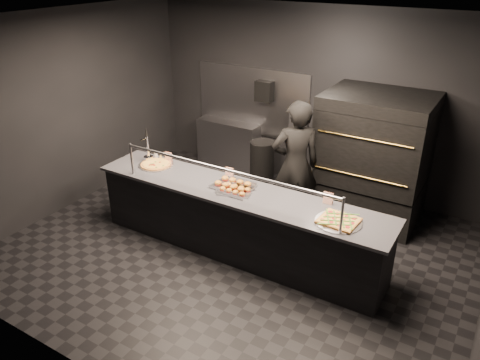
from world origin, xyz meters
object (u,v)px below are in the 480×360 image
Objects in this scene: fire_extinguisher at (293,124)px; beer_tap at (148,152)px; service_counter at (237,221)px; pizza_oven at (373,157)px; square_pizza at (339,221)px; slider_tray_b at (235,190)px; round_pizza at (156,164)px; worker at (295,165)px; towel_dispenser at (265,91)px; trash_bin at (262,161)px; prep_shelf at (229,145)px; slider_tray_a at (233,185)px.

beer_tap reaches higher than fire_extinguisher.
service_counter is 2.15× the size of pizza_oven.
beer_tap is at bearing 175.05° from service_counter.
service_counter reaches higher than square_pizza.
slider_tray_b is 0.91× the size of square_pizza.
square_pizza is (2.82, -0.16, 0.00)m from round_pizza.
pizza_oven is 1.00× the size of worker.
slider_tray_b is (0.90, -2.43, -0.60)m from towel_dispenser.
worker is (-0.87, -0.84, -0.02)m from pizza_oven.
beer_tap is at bearing -111.54° from trash_bin.
beer_tap is (0.00, -2.18, 0.62)m from prep_shelf.
square_pizza is at bearing -3.02° from service_counter.
fire_extinguisher is at bearing 1.04° from towel_dispenser.
worker is at bearing 25.54° from beer_tap.
fire_extinguisher is 0.95× the size of beer_tap.
service_counter is at bearing -3.29° from round_pizza.
slider_tray_a is (1.50, -2.25, 0.50)m from prep_shelf.
pizza_oven is 2.68× the size of trash_bin.
round_pizza is at bearing -114.70° from fire_extinguisher.
prep_shelf is 2.23× the size of square_pizza.
round_pizza is at bearing 179.36° from slider_tray_a.
slider_tray_b is (-0.00, -0.04, 0.48)m from service_counter.
beer_tap reaches higher than square_pizza.
trash_bin is at bearing -152.28° from fire_extinguisher.
service_counter is 11.71× the size of towel_dispenser.
beer_tap is at bearing 173.67° from slider_tray_b.
towel_dispenser is 0.66× the size of beer_tap.
pizza_oven reaches higher than fire_extinguisher.
worker is (0.33, 1.10, 0.01)m from slider_tray_b.
pizza_oven is at bearing 32.18° from beer_tap.
towel_dispenser is 0.74m from fire_extinguisher.
towel_dispenser is at bearing 72.73° from beer_tap.
slider_tray_a is 1.09× the size of slider_tray_b.
prep_shelf is 1.31m from towel_dispenser.
pizza_oven reaches higher than towel_dispenser.
slider_tray_a is at bearing -125.34° from pizza_oven.
prep_shelf is (-2.80, 0.42, -0.52)m from pizza_oven.
worker is (0.43, 0.99, -0.00)m from slider_tray_a.
trash_bin is at bearing 109.96° from slider_tray_b.
trash_bin is at bearing -66.27° from towel_dispenser.
round_pizza reaches higher than trash_bin.
slider_tray_b is at bearing 34.61° from worker.
square_pizza is at bearing -46.98° from towel_dispenser.
towel_dispenser is (-2.10, 0.49, 0.58)m from pizza_oven.
pizza_oven is 2.88m from prep_shelf.
round_pizza is at bearing -85.32° from prep_shelf.
trash_bin is (0.62, 2.08, -0.58)m from round_pizza.
pizza_oven is at bearing -13.14° from towel_dispenser.
slider_tray_b is at bearing -6.33° from beer_tap.
trash_bin is (0.80, 2.03, -0.71)m from beer_tap.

